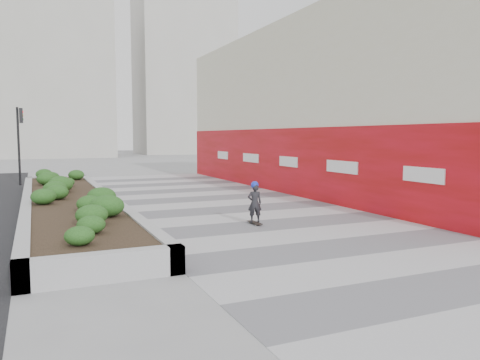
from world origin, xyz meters
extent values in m
plane|color=gray|center=(0.00, 0.00, 0.00)|extent=(160.00, 160.00, 0.00)
cube|color=#A8A8AD|center=(0.00, 3.00, 0.01)|extent=(8.00, 36.00, 0.01)
cube|color=beige|center=(7.00, 9.00, 4.00)|extent=(6.00, 24.00, 8.00)
cube|color=red|center=(4.02, 9.00, 1.50)|extent=(0.12, 24.00, 3.00)
cube|color=#9E9EA0|center=(-5.50, -1.85, 0.28)|extent=(3.00, 0.30, 0.55)
cube|color=#9E9EA0|center=(-5.50, 15.85, 0.28)|extent=(3.00, 0.30, 0.55)
cube|color=#9E9EA0|center=(-6.85, 7.00, 0.28)|extent=(0.30, 18.00, 0.55)
cube|color=#9E9EA0|center=(-4.15, 7.00, 0.28)|extent=(0.30, 18.00, 0.55)
cube|color=#2D2116|center=(-5.50, 7.00, 0.25)|extent=(2.40, 17.40, 0.50)
cylinder|color=black|center=(-7.30, 17.50, 2.10)|extent=(0.12, 0.12, 4.20)
cube|color=black|center=(-7.12, 17.50, 3.75)|extent=(0.18, 0.28, 0.80)
cube|color=#ADAAA3|center=(-5.00, 55.00, 10.00)|extent=(16.00, 12.00, 20.00)
cube|color=#ADAAA3|center=(15.00, 60.00, 12.00)|extent=(14.00, 10.00, 24.00)
cylinder|color=#595654|center=(0.50, 3.00, 0.00)|extent=(0.44, 0.44, 0.01)
cube|color=black|center=(-0.59, 2.05, 0.07)|extent=(0.21, 0.72, 0.02)
imported|color=black|center=(-0.59, 2.05, 0.65)|extent=(0.48, 0.37, 1.16)
sphere|color=#172ECB|center=(-0.59, 2.05, 1.19)|extent=(0.23, 0.23, 0.23)
camera|label=1|loc=(-6.57, -10.40, 2.63)|focal=35.00mm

